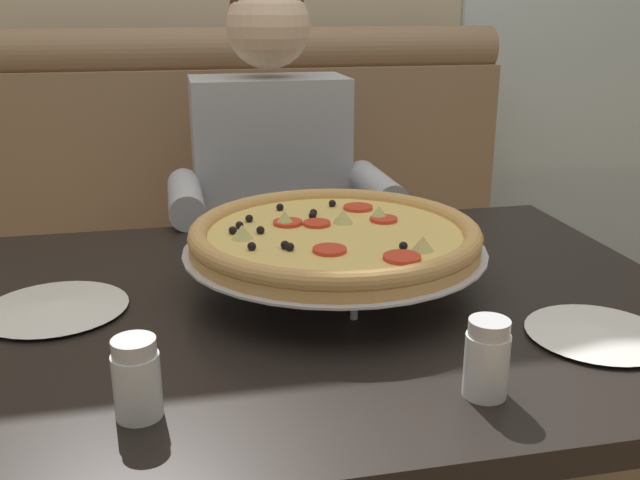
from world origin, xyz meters
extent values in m
cube|color=#937556|center=(0.00, 0.81, 0.23)|extent=(1.63, 0.60, 0.46)
cube|color=#937556|center=(0.00, 1.20, 0.69)|extent=(1.63, 0.18, 0.65)
cylinder|color=#937556|center=(0.00, 1.20, 1.06)|extent=(1.63, 0.14, 0.14)
cube|color=black|center=(0.00, 0.00, 0.71)|extent=(1.23, 0.93, 0.04)
cylinder|color=black|center=(-0.54, 0.40, 0.34)|extent=(0.06, 0.06, 0.69)
cylinder|color=black|center=(0.54, 0.40, 0.34)|extent=(0.06, 0.06, 0.69)
cube|color=#2D3342|center=(0.02, 0.56, 0.54)|extent=(0.34, 0.40, 0.15)
cylinder|color=#2D3342|center=(-0.08, 0.31, 0.23)|extent=(0.11, 0.11, 0.46)
cylinder|color=#2D3342|center=(0.12, 0.31, 0.23)|extent=(0.11, 0.11, 0.46)
cube|color=#B2B7C1|center=(0.02, 0.78, 0.74)|extent=(0.40, 0.22, 0.56)
cylinder|color=#B2B7C1|center=(-0.21, 0.56, 0.77)|extent=(0.08, 0.28, 0.08)
cylinder|color=#B2B7C1|center=(0.25, 0.56, 0.77)|extent=(0.08, 0.28, 0.08)
sphere|color=beige|center=(0.02, 0.76, 1.15)|extent=(0.21, 0.21, 0.21)
sphere|color=#472D19|center=(0.02, 0.77, 1.18)|extent=(0.19, 0.19, 0.19)
cylinder|color=silver|center=(0.02, -0.08, 0.76)|extent=(0.01, 0.01, 0.07)
cylinder|color=silver|center=(-0.09, 0.12, 0.76)|extent=(0.01, 0.01, 0.07)
cylinder|color=silver|center=(0.14, 0.12, 0.76)|extent=(0.01, 0.01, 0.07)
torus|color=silver|center=(0.02, 0.05, 0.79)|extent=(0.28, 0.28, 0.01)
cylinder|color=silver|center=(0.02, 0.05, 0.80)|extent=(0.52, 0.52, 0.00)
cylinder|color=tan|center=(0.02, 0.05, 0.81)|extent=(0.49, 0.49, 0.02)
torus|color=tan|center=(0.02, 0.05, 0.83)|extent=(0.50, 0.50, 0.03)
cylinder|color=#EFCC6B|center=(0.02, 0.05, 0.83)|extent=(0.43, 0.43, 0.01)
cylinder|color=red|center=(-0.01, -0.05, 0.83)|extent=(0.05, 0.05, 0.01)
cylinder|color=red|center=(0.10, 0.18, 0.83)|extent=(0.05, 0.05, 0.01)
cylinder|color=red|center=(0.00, 0.09, 0.83)|extent=(0.05, 0.05, 0.01)
cylinder|color=red|center=(-0.05, 0.11, 0.83)|extent=(0.05, 0.05, 0.01)
cylinder|color=red|center=(0.12, 0.09, 0.83)|extent=(0.05, 0.05, 0.01)
cylinder|color=red|center=(0.09, -0.10, 0.83)|extent=(0.06, 0.06, 0.01)
sphere|color=black|center=(0.11, -0.06, 0.84)|extent=(0.01, 0.01, 0.01)
sphere|color=black|center=(-0.15, 0.07, 0.84)|extent=(0.01, 0.01, 0.01)
sphere|color=black|center=(-0.07, -0.03, 0.84)|extent=(0.01, 0.01, 0.01)
sphere|color=black|center=(-0.10, 0.07, 0.84)|extent=(0.01, 0.01, 0.01)
sphere|color=black|center=(0.01, 0.15, 0.84)|extent=(0.01, 0.01, 0.01)
sphere|color=black|center=(-0.11, 0.14, 0.84)|extent=(0.01, 0.01, 0.01)
sphere|color=black|center=(0.00, 0.13, 0.84)|extent=(0.01, 0.01, 0.01)
sphere|color=black|center=(-0.07, -0.02, 0.84)|extent=(0.01, 0.01, 0.01)
sphere|color=black|center=(0.05, 0.20, 0.84)|extent=(0.01, 0.01, 0.01)
sphere|color=black|center=(-0.13, -0.02, 0.84)|extent=(0.01, 0.01, 0.01)
sphere|color=black|center=(-0.05, 0.20, 0.84)|extent=(0.01, 0.01, 0.01)
sphere|color=black|center=(-0.13, 0.10, 0.84)|extent=(0.01, 0.01, 0.01)
cone|color=#CCC675|center=(0.05, 0.10, 0.84)|extent=(0.04, 0.04, 0.02)
cone|color=#CCC675|center=(0.12, 0.11, 0.84)|extent=(0.04, 0.04, 0.02)
cone|color=#CCC675|center=(-0.05, 0.11, 0.84)|extent=(0.04, 0.04, 0.02)
cone|color=#CCC675|center=(-0.14, 0.04, 0.84)|extent=(0.04, 0.04, 0.02)
cone|color=#CCC675|center=(0.13, -0.07, 0.84)|extent=(0.04, 0.04, 0.02)
cylinder|color=white|center=(-0.30, -0.30, 0.77)|extent=(0.06, 0.06, 0.08)
cylinder|color=#A82D19|center=(-0.30, -0.30, 0.75)|extent=(0.05, 0.05, 0.04)
cylinder|color=silver|center=(-0.30, -0.30, 0.82)|extent=(0.05, 0.05, 0.02)
cylinder|color=white|center=(0.12, -0.34, 0.77)|extent=(0.06, 0.06, 0.08)
cylinder|color=silver|center=(0.12, -0.34, 0.76)|extent=(0.05, 0.05, 0.05)
cylinder|color=silver|center=(0.12, -0.34, 0.82)|extent=(0.05, 0.05, 0.02)
cylinder|color=white|center=(0.36, -0.22, 0.73)|extent=(0.15, 0.15, 0.01)
cone|color=white|center=(0.36, -0.22, 0.74)|extent=(0.21, 0.21, 0.01)
cylinder|color=white|center=(-0.44, 0.04, 0.73)|extent=(0.16, 0.16, 0.01)
cone|color=white|center=(-0.44, 0.04, 0.74)|extent=(0.23, 0.23, 0.01)
camera|label=1|loc=(-0.24, -1.07, 1.20)|focal=39.95mm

